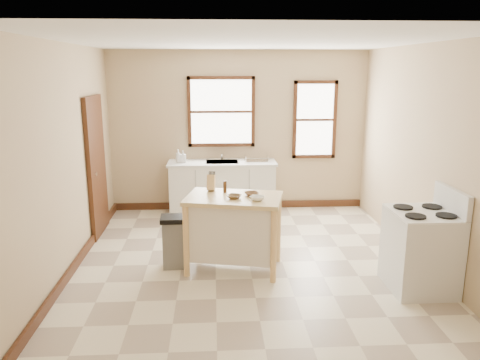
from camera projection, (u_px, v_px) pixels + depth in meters
name	position (u px, v px, depth m)	size (l,w,h in m)	color
floor	(249.00, 263.00, 6.15)	(5.00, 5.00, 0.00)	beige
ceiling	(250.00, 41.00, 5.50)	(5.00, 5.00, 0.00)	white
wall_back	(238.00, 132.00, 8.25)	(4.50, 0.04, 2.80)	tan
wall_left	(66.00, 160.00, 5.70)	(0.04, 5.00, 2.80)	tan
wall_right	(425.00, 156.00, 5.95)	(0.04, 5.00, 2.80)	tan
window_main	(221.00, 112.00, 8.13)	(1.17, 0.06, 1.22)	#3A2110
window_side	(315.00, 120.00, 8.26)	(0.77, 0.06, 1.37)	#3A2110
door_left	(97.00, 166.00, 7.04)	(0.06, 0.90, 2.10)	#3A2110
baseboard_back	(239.00, 205.00, 8.53)	(4.50, 0.04, 0.12)	#3A2110
baseboard_left	(77.00, 262.00, 6.01)	(0.04, 5.00, 0.12)	#3A2110
sink_counter	(222.00, 188.00, 8.16)	(1.86, 0.62, 0.92)	silver
faucet	(222.00, 154.00, 8.20)	(0.03, 0.03, 0.22)	silver
soap_bottle_a	(178.00, 156.00, 7.94)	(0.09, 0.09, 0.23)	#B2B2B2
soap_bottle_b	(183.00, 157.00, 7.96)	(0.09, 0.10, 0.21)	#B2B2B2
dish_rack	(256.00, 158.00, 8.07)	(0.40, 0.30, 0.10)	silver
kitchen_island	(234.00, 233.00, 5.87)	(1.16, 0.74, 0.95)	#CDBB78
knife_block	(211.00, 183.00, 6.00)	(0.10, 0.10, 0.20)	tan
pepper_grinder	(225.00, 187.00, 5.93)	(0.04, 0.04, 0.15)	#412611
bowl_a	(234.00, 197.00, 5.67)	(0.17, 0.17, 0.04)	brown
bowl_b	(251.00, 194.00, 5.79)	(0.18, 0.18, 0.04)	brown
bowl_c	(257.00, 198.00, 5.58)	(0.17, 0.17, 0.05)	white
trash_bin	(175.00, 242.00, 5.96)	(0.35, 0.29, 0.67)	slate
gas_stove	(421.00, 239.00, 5.31)	(0.74, 0.75, 1.19)	silver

